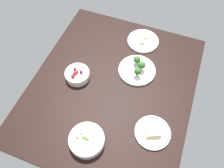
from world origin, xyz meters
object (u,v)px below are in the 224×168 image
(plate_broccoli, at_px, (137,69))
(bowl_berries, at_px, (77,74))
(plate_sandwich, at_px, (153,132))
(plate_eggs, at_px, (143,41))
(bowl_peas, at_px, (87,140))

(plate_broccoli, relative_size, bowl_berries, 1.54)
(plate_sandwich, relative_size, plate_eggs, 0.90)
(plate_sandwich, bearing_deg, plate_broccoli, 28.75)
(bowl_peas, distance_m, plate_eggs, 0.76)
(plate_sandwich, height_order, plate_eggs, plate_eggs)
(plate_broccoli, height_order, plate_sandwich, plate_broccoli)
(plate_sandwich, distance_m, plate_eggs, 0.64)
(plate_eggs, bearing_deg, bowl_berries, 145.31)
(plate_sandwich, bearing_deg, bowl_peas, 118.40)
(bowl_berries, height_order, bowl_peas, bowl_berries)
(bowl_peas, bearing_deg, plate_sandwich, -61.60)
(plate_sandwich, bearing_deg, bowl_berries, 70.55)
(plate_eggs, bearing_deg, plate_sandwich, -159.06)
(bowl_berries, distance_m, plate_sandwich, 0.55)
(plate_broccoli, bearing_deg, plate_eggs, 8.21)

